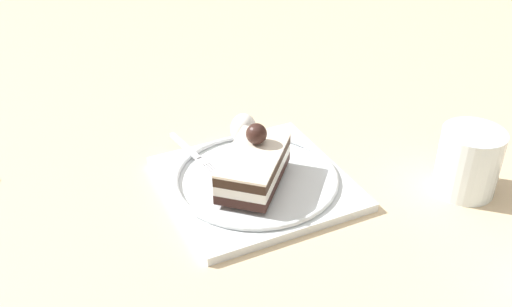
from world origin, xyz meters
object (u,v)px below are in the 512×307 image
dessert_plate (256,181)px  drink_glass_near (468,165)px  cake_slice (251,166)px  fork (195,155)px  whipped_cream_dollop (244,129)px

dessert_plate → drink_glass_near: bearing=150.5°
dessert_plate → cake_slice: cake_slice is taller
cake_slice → drink_glass_near: (-0.22, 0.11, -0.00)m
fork → drink_glass_near: bearing=143.8°
dessert_plate → cake_slice: (0.01, 0.01, 0.03)m
whipped_cream_dollop → fork: size_ratio=0.35×
cake_slice → whipped_cream_dollop: size_ratio=3.01×
dessert_plate → fork: (0.05, -0.07, 0.01)m
cake_slice → drink_glass_near: same height
cake_slice → fork: cake_slice is taller
cake_slice → drink_glass_near: size_ratio=1.56×
drink_glass_near → whipped_cream_dollop: bearing=-45.1°
dessert_plate → cake_slice: size_ratio=1.75×
dessert_plate → whipped_cream_dollop: bearing=-106.3°
fork → drink_glass_near: size_ratio=1.47×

